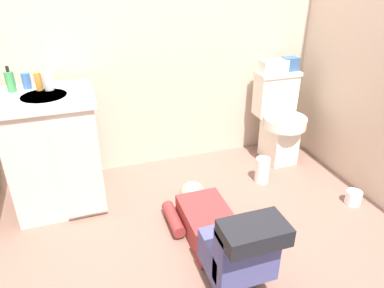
{
  "coord_description": "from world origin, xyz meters",
  "views": [
    {
      "loc": [
        -0.66,
        -1.66,
        1.59
      ],
      "look_at": [
        0.04,
        0.42,
        0.45
      ],
      "focal_mm": 33.81,
      "sensor_mm": 36.0,
      "label": 1
    }
  ],
  "objects": [
    {
      "name": "person_plumber",
      "position": [
        0.01,
        -0.18,
        0.18
      ],
      "size": [
        0.39,
        1.06,
        0.52
      ],
      "color": "maroon",
      "rests_on": "ground_plane"
    },
    {
      "name": "bottle_amber",
      "position": [
        -0.88,
        0.77,
        0.88
      ],
      "size": [
        0.04,
        0.04,
        0.12
      ],
      "primitive_type": "cylinder",
      "color": "#C98830",
      "rests_on": "vanity_cabinet"
    },
    {
      "name": "wall_back",
      "position": [
        0.0,
        1.07,
        1.2
      ],
      "size": [
        2.71,
        0.08,
        2.4
      ],
      "primitive_type": "cube",
      "color": "beige",
      "rests_on": "ground_plane"
    },
    {
      "name": "paper_towel_roll",
      "position": [
        0.63,
        0.45,
        0.1
      ],
      "size": [
        0.11,
        0.11,
        0.21
      ],
      "primitive_type": "cylinder",
      "color": "white",
      "rests_on": "ground_plane"
    },
    {
      "name": "vanity_cabinet",
      "position": [
        -0.85,
        0.67,
        0.42
      ],
      "size": [
        0.6,
        0.53,
        0.82
      ],
      "color": "beige",
      "rests_on": "ground_plane"
    },
    {
      "name": "toilet",
      "position": [
        0.93,
        0.77,
        0.37
      ],
      "size": [
        0.36,
        0.46,
        0.75
      ],
      "color": "silver",
      "rests_on": "ground_plane"
    },
    {
      "name": "faucet",
      "position": [
        -0.86,
        0.81,
        0.87
      ],
      "size": [
        0.02,
        0.02,
        0.1
      ],
      "primitive_type": "cylinder",
      "color": "silver",
      "rests_on": "vanity_cabinet"
    },
    {
      "name": "tissue_box",
      "position": [
        0.89,
        0.86,
        0.8
      ],
      "size": [
        0.22,
        0.11,
        0.1
      ],
      "primitive_type": "cube",
      "color": "silver",
      "rests_on": "toilet"
    },
    {
      "name": "bottle_clear",
      "position": [
        -0.82,
        0.76,
        0.88
      ],
      "size": [
        0.06,
        0.06,
        0.12
      ],
      "primitive_type": "cylinder",
      "color": "silver",
      "rests_on": "vanity_cabinet"
    },
    {
      "name": "ground_plane",
      "position": [
        0.0,
        0.0,
        -0.02
      ],
      "size": [
        3.05,
        3.06,
        0.04
      ],
      "primitive_type": "cube",
      "color": "#815F51"
    },
    {
      "name": "soap_dispenser",
      "position": [
        -1.05,
        0.79,
        0.89
      ],
      "size": [
        0.06,
        0.06,
        0.17
      ],
      "color": "#3A924E",
      "rests_on": "vanity_cabinet"
    },
    {
      "name": "toiletry_bag",
      "position": [
        1.04,
        0.86,
        0.81
      ],
      "size": [
        0.12,
        0.09,
        0.11
      ],
      "primitive_type": "cube",
      "color": "#33598C",
      "rests_on": "toilet"
    },
    {
      "name": "bottle_blue",
      "position": [
        -0.96,
        0.83,
        0.87
      ],
      "size": [
        0.06,
        0.06,
        0.1
      ],
      "primitive_type": "cylinder",
      "color": "#3967B4",
      "rests_on": "vanity_cabinet"
    },
    {
      "name": "toilet_paper_roll",
      "position": [
        1.12,
        -0.02,
        0.05
      ],
      "size": [
        0.11,
        0.11,
        0.1
      ],
      "primitive_type": "cylinder",
      "color": "white",
      "rests_on": "ground_plane"
    }
  ]
}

